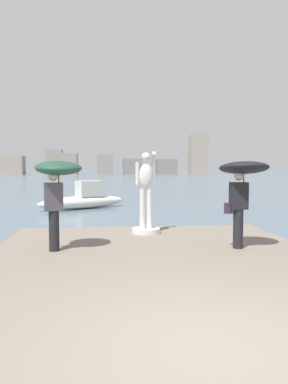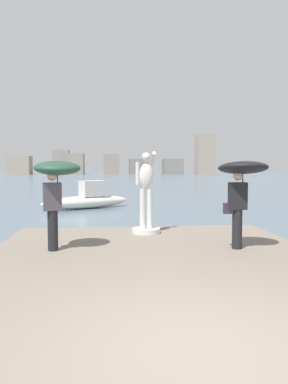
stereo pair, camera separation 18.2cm
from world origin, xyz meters
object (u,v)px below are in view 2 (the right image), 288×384
onlooker_right (241,178)px  boat_near (88,199)px  statue_white_figure (146,201)px  onlooker_left (56,178)px

onlooker_right → boat_near: 12.81m
onlooker_right → boat_near: bearing=109.1°
boat_near → statue_white_figure: bearing=-77.3°
boat_near → onlooker_left: bearing=-89.6°
onlooker_right → onlooker_left: bearing=177.1°
statue_white_figure → onlooker_left: size_ratio=1.13×
onlooker_right → boat_near: (-4.15, 12.02, -1.49)m
statue_white_figure → onlooker_right: bearing=-47.8°
statue_white_figure → onlooker_right: (1.92, -2.11, 0.68)m
onlooker_left → boat_near: bearing=90.4°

